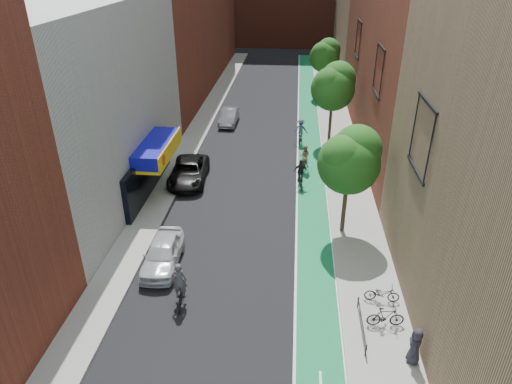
% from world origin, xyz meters
% --- Properties ---
extents(ground, '(160.00, 160.00, 0.00)m').
position_xyz_m(ground, '(0.00, 0.00, 0.00)').
color(ground, black).
rests_on(ground, ground).
extents(bike_lane, '(2.00, 68.00, 0.01)m').
position_xyz_m(bike_lane, '(4.00, 26.00, 0.01)').
color(bike_lane, '#14723A').
rests_on(bike_lane, ground).
extents(sidewalk_left, '(2.00, 68.00, 0.15)m').
position_xyz_m(sidewalk_left, '(-6.00, 26.00, 0.07)').
color(sidewalk_left, gray).
rests_on(sidewalk_left, ground).
extents(sidewalk_right, '(3.00, 68.00, 0.15)m').
position_xyz_m(sidewalk_right, '(6.50, 26.00, 0.07)').
color(sidewalk_right, gray).
rests_on(sidewalk_right, ground).
extents(building_left_white, '(8.00, 20.00, 12.00)m').
position_xyz_m(building_left_white, '(-11.00, 14.00, 6.00)').
color(building_left_white, silver).
rests_on(building_left_white, ground).
extents(building_right_mid_red, '(8.00, 28.00, 22.00)m').
position_xyz_m(building_right_mid_red, '(12.00, 26.00, 11.00)').
color(building_right_mid_red, maroon).
rests_on(building_right_mid_red, ground).
extents(tree_near, '(3.40, 3.36, 6.42)m').
position_xyz_m(tree_near, '(5.65, 10.02, 4.66)').
color(tree_near, '#332619').
rests_on(tree_near, ground).
extents(tree_mid, '(3.55, 3.53, 6.74)m').
position_xyz_m(tree_mid, '(5.65, 24.02, 4.89)').
color(tree_mid, '#332619').
rests_on(tree_mid, ground).
extents(tree_far, '(3.30, 3.25, 6.21)m').
position_xyz_m(tree_far, '(5.65, 38.02, 4.50)').
color(tree_far, '#332619').
rests_on(tree_far, ground).
extents(parked_car_white, '(1.94, 4.36, 1.46)m').
position_xyz_m(parked_car_white, '(-3.83, 6.13, 0.73)').
color(parked_car_white, silver).
rests_on(parked_car_white, ground).
extents(parked_car_black, '(2.71, 5.36, 1.45)m').
position_xyz_m(parked_car_black, '(-4.60, 15.81, 0.73)').
color(parked_car_black, black).
rests_on(parked_car_black, ground).
extents(parked_car_silver, '(1.48, 4.19, 1.38)m').
position_xyz_m(parked_car_silver, '(-3.46, 27.95, 0.69)').
color(parked_car_silver, gray).
rests_on(parked_car_silver, ground).
extents(cyclist_lead, '(0.84, 1.80, 2.21)m').
position_xyz_m(cyclist_lead, '(-2.27, 3.33, 0.76)').
color(cyclist_lead, black).
rests_on(cyclist_lead, ground).
extents(cyclist_lane_near, '(0.90, 1.62, 2.02)m').
position_xyz_m(cyclist_lane_near, '(3.48, 18.15, 0.88)').
color(cyclist_lane_near, black).
rests_on(cyclist_lane_near, ground).
extents(cyclist_lane_mid, '(1.01, 1.79, 2.00)m').
position_xyz_m(cyclist_lane_mid, '(3.20, 15.57, 0.74)').
color(cyclist_lane_mid, black).
rests_on(cyclist_lane_mid, ground).
extents(cyclist_lane_far, '(1.25, 1.52, 2.15)m').
position_xyz_m(cyclist_lane_far, '(3.20, 23.54, 1.02)').
color(cyclist_lane_far, black).
rests_on(cyclist_lane_far, ground).
extents(parked_bike_mid, '(1.64, 0.58, 0.97)m').
position_xyz_m(parked_bike_mid, '(6.83, 2.56, 0.63)').
color(parked_bike_mid, black).
rests_on(parked_bike_mid, sidewalk_right).
extents(parked_bike_far, '(1.61, 0.63, 0.83)m').
position_xyz_m(parked_bike_far, '(6.93, 4.15, 0.57)').
color(parked_bike_far, black).
rests_on(parked_bike_far, sidewalk_right).
extents(pedestrian, '(0.67, 0.89, 1.63)m').
position_xyz_m(pedestrian, '(7.60, 0.70, 0.97)').
color(pedestrian, '#23212A').
rests_on(pedestrian, sidewalk_right).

